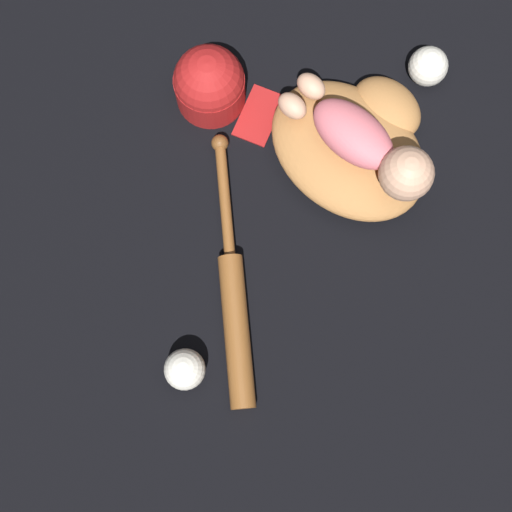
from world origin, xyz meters
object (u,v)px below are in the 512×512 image
baseball (185,369)px  baseball_cap (210,84)px  baseball_glove (353,142)px  baseball_bat (234,302)px  baseball_spare (428,66)px  baby_figure (369,146)px

baseball → baseball_cap: size_ratio=0.34×
baseball → baseball_cap: baseball_cap is taller
baseball_glove → baseball: baseball_glove is taller
baseball_glove → baseball_bat: bearing=-88.5°
baseball_bat → baseball_spare: 0.60m
baseball_cap → baby_figure: bearing=10.1°
baseball → baseball_spare: (0.01, 0.75, 0.00)m
baby_figure → baseball_cap: bearing=-169.9°
baseball_glove → baby_figure: bearing=-30.9°
baseball → baseball_spare: size_ratio=0.95×
baby_figure → baseball_spare: bearing=93.5°
baby_figure → baseball_cap: size_ratio=1.48×
baseball_spare → baby_figure: bearing=-86.5°
baseball_bat → baseball_spare: baseball_spare is taller
baseball_bat → baseball_spare: (0.01, 0.60, 0.02)m
baseball → baseball_cap: bearing=123.8°
baseball_spare → baseball_cap: baseball_cap is taller
baseball_cap → baseball_glove: bearing=15.7°
baseball_glove → baseball_cap: bearing=-164.3°
baseball_spare → baseball_cap: size_ratio=0.36×
baseball_glove → baseball_cap: size_ratio=1.59×
baseball_cap → baseball: bearing=-56.2°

